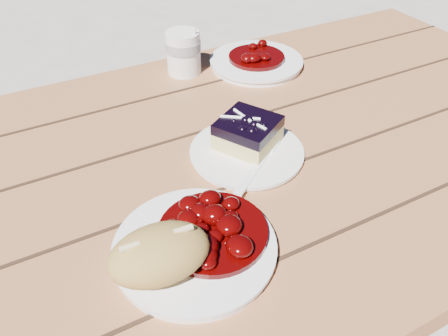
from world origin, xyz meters
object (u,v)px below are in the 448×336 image
bread_roll (159,254)px  second_plate (256,63)px  main_plate (195,248)px  dessert_plate (247,153)px  blueberry_cake (248,132)px  coffee_cup (183,53)px  picnic_table (121,257)px

bread_roll → second_plate: size_ratio=0.61×
main_plate → dessert_plate: 0.23m
main_plate → second_plate: (0.36, 0.44, 0.00)m
main_plate → blueberry_cake: size_ratio=1.69×
coffee_cup → main_plate: bearing=-112.3°
bread_roll → dessert_plate: size_ratio=0.67×
picnic_table → bread_roll: 0.29m
picnic_table → blueberry_cake: blueberry_cake is taller
second_plate → coffee_cup: bearing=162.8°
blueberry_cake → second_plate: 0.33m
dessert_plate → blueberry_cake: size_ratio=1.50×
blueberry_cake → coffee_cup: 0.32m
main_plate → coffee_cup: bearing=67.7°
second_plate → main_plate: bearing=-129.5°
picnic_table → bread_roll: (0.02, -0.20, 0.21)m
dessert_plate → coffee_cup: 0.34m
coffee_cup → picnic_table: bearing=-131.2°
main_plate → second_plate: same height
main_plate → coffee_cup: (0.20, 0.49, 0.04)m
second_plate → bread_roll: bearing=-132.2°
second_plate → dessert_plate: bearing=-123.8°
picnic_table → main_plate: (0.07, -0.18, 0.17)m
coffee_cup → second_plate: size_ratio=0.45×
bread_roll → blueberry_cake: 0.30m
bread_roll → blueberry_cake: (0.24, 0.19, -0.01)m
blueberry_cake → coffee_cup: coffee_cup is taller
bread_roll → picnic_table: bearing=95.7°
picnic_table → blueberry_cake: bearing=-1.3°
dessert_plate → blueberry_cake: 0.04m
bread_roll → coffee_cup: size_ratio=1.36×
main_plate → dessert_plate: main_plate is taller
dessert_plate → coffee_cup: size_ratio=2.04×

